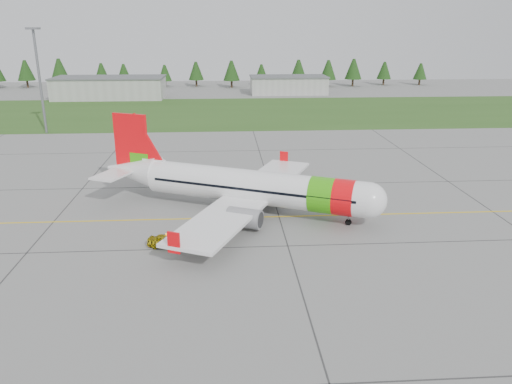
{
  "coord_description": "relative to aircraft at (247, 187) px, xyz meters",
  "views": [
    {
      "loc": [
        3.98,
        -44.45,
        20.38
      ],
      "look_at": [
        7.3,
        6.57,
        3.48
      ],
      "focal_mm": 35.0,
      "sensor_mm": 36.0,
      "label": 1
    }
  ],
  "objects": [
    {
      "name": "hangar_east",
      "position": [
        18.47,
        108.08,
        -0.43
      ],
      "size": [
        24.0,
        12.0,
        5.2
      ],
      "primitive_type": "cube",
      "color": "#A8A8A3",
      "rests_on": "ground"
    },
    {
      "name": "ground",
      "position": [
        -6.53,
        -9.92,
        -3.03
      ],
      "size": [
        320.0,
        320.0,
        0.0
      ],
      "primitive_type": "plane",
      "color": "gray",
      "rests_on": "ground"
    },
    {
      "name": "taxi_guideline",
      "position": [
        -6.53,
        -1.92,
        -3.02
      ],
      "size": [
        120.0,
        0.25,
        0.02
      ],
      "primitive_type": "cube",
      "color": "gold",
      "rests_on": "ground"
    },
    {
      "name": "treeline",
      "position": [
        -6.53,
        128.08,
        1.97
      ],
      "size": [
        160.0,
        8.0,
        10.0
      ],
      "primitive_type": null,
      "color": "#1C3F14",
      "rests_on": "ground"
    },
    {
      "name": "hangar_west",
      "position": [
        -36.53,
        100.08,
        -0.03
      ],
      "size": [
        32.0,
        14.0,
        6.0
      ],
      "primitive_type": "cube",
      "color": "#A8A8A3",
      "rests_on": "ground"
    },
    {
      "name": "floodlight_mast",
      "position": [
        -38.53,
        48.08,
        6.97
      ],
      "size": [
        0.5,
        0.5,
        20.0
      ],
      "primitive_type": "cylinder",
      "color": "slate",
      "rests_on": "ground"
    },
    {
      "name": "aircraft",
      "position": [
        0.0,
        0.0,
        0.0
      ],
      "size": [
        32.85,
        31.17,
        10.52
      ],
      "rotation": [
        0.0,
        0.0,
        -0.43
      ],
      "color": "white",
      "rests_on": "ground"
    },
    {
      "name": "follow_me_car",
      "position": [
        -8.33,
        -9.45,
        -1.17
      ],
      "size": [
        1.64,
        1.79,
        3.73
      ],
      "primitive_type": "imported",
      "rotation": [
        0.0,
        0.0,
        1.29
      ],
      "color": "yellow",
      "rests_on": "ground"
    },
    {
      "name": "grass_strip",
      "position": [
        -6.53,
        72.08,
        -3.02
      ],
      "size": [
        320.0,
        50.0,
        0.03
      ],
      "primitive_type": "cube",
      "color": "#30561E",
      "rests_on": "ground"
    }
  ]
}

